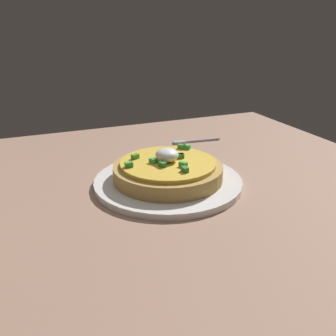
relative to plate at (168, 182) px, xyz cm
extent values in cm
cube|color=#9A755F|center=(6.84, 3.11, -1.80)|extent=(102.41, 85.10, 2.51)
cylinder|color=white|center=(0.00, 0.00, 0.00)|extent=(25.34, 25.34, 1.09)
cylinder|color=tan|center=(0.00, 0.00, 1.82)|extent=(18.66, 18.66, 2.54)
cylinder|color=gold|center=(0.00, 0.00, 3.41)|extent=(16.23, 16.23, 0.65)
ellipsoid|color=white|center=(0.07, -0.25, 4.83)|extent=(3.95, 3.95, 2.19)
cube|color=green|center=(-1.37, 2.67, 4.14)|extent=(1.34, 1.51, 0.80)
cube|color=#49BC50|center=(2.55, -0.35, 4.14)|extent=(1.31, 1.51, 0.80)
cube|color=#347A3D|center=(-0.95, -1.91, 4.14)|extent=(1.51, 1.40, 0.80)
cube|color=green|center=(-4.84, -5.20, 4.14)|extent=(1.48, 1.46, 0.80)
cube|color=#367E33|center=(-0.72, 5.19, 4.14)|extent=(0.93, 1.36, 0.80)
cube|color=#26822D|center=(-1.64, -2.04, 4.14)|extent=(1.42, 1.50, 0.80)
cube|color=green|center=(-5.71, -4.67, 4.14)|extent=(1.49, 1.45, 0.80)
cube|color=green|center=(0.79, -1.35, 4.14)|extent=(1.31, 1.51, 0.80)
cube|color=#49A950|center=(-2.59, -0.95, 4.14)|extent=(1.48, 1.47, 0.80)
cube|color=green|center=(4.69, -3.43, 4.14)|extent=(1.48, 1.19, 0.80)
cube|color=#2B7A3B|center=(1.76, 1.85, 4.14)|extent=(1.18, 1.47, 0.80)
cube|color=#377B2B|center=(-2.60, -0.72, 4.14)|extent=(1.42, 1.05, 0.80)
cube|color=green|center=(7.25, -0.10, 4.14)|extent=(1.31, 0.85, 0.80)
cube|color=#B7B7BC|center=(-16.78, -19.47, -0.29)|extent=(8.56, 1.57, 0.50)
cube|color=#B7B7BC|center=(-11.14, -20.11, -0.29)|extent=(2.94, 1.71, 0.50)
camera|label=1|loc=(22.70, 54.76, 26.43)|focal=40.25mm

